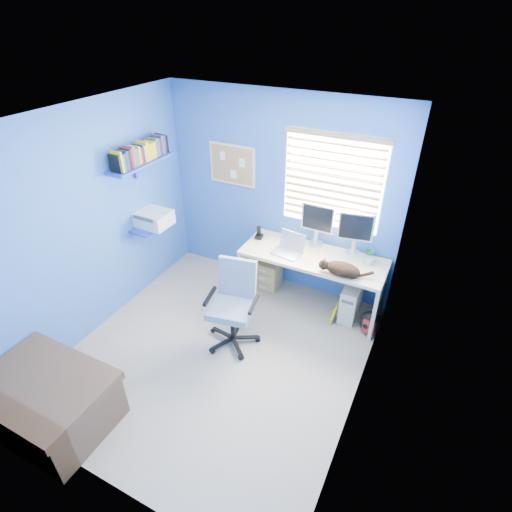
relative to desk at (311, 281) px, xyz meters
The scene contains 23 objects.
floor 1.44m from the desk, 115.83° to the right, with size 3.00×3.20×0.00m, color #9F9380.
ceiling 2.55m from the desk, 115.83° to the right, with size 3.00×3.20×0.00m, color white.
wall_back 1.12m from the desk, 150.41° to the left, with size 3.00×0.01×2.50m, color blue.
wall_front 3.05m from the desk, 102.01° to the right, with size 3.00×0.01×2.50m, color blue.
wall_left 2.61m from the desk, 149.23° to the right, with size 0.01×3.20×2.50m, color blue.
wall_right 1.77m from the desk, 54.58° to the right, with size 0.01×3.20×2.50m, color blue.
desk is the anchor object (origin of this frame).
laptop 0.57m from the desk, 162.22° to the right, with size 0.33×0.26×0.22m, color silver.
monitor_left 0.70m from the desk, 103.82° to the left, with size 0.40×0.12×0.54m, color silver.
monitor_right 0.80m from the desk, 32.03° to the left, with size 0.40×0.12×0.54m, color silver.
phone 0.89m from the desk, behind, with size 0.09×0.11×0.17m, color black.
mug 0.77m from the desk, 21.74° to the left, with size 0.10×0.09×0.10m, color #217238.
cd_spindle 0.75m from the desk, 13.46° to the left, with size 0.13×0.13×0.07m, color silver.
cat 0.64m from the desk, 28.48° to the right, with size 0.39×0.21×0.14m, color black.
tower_pc 0.54m from the desk, ahead, with size 0.19×0.44×0.45m, color beige.
drawer_boxes 0.69m from the desk, 169.66° to the left, with size 0.35×0.28×0.41m, color tan.
yellow_book 0.48m from the desk, 24.33° to the right, with size 0.03×0.17×0.24m, color yellow.
backpack 0.85m from the desk, 12.42° to the right, with size 0.26×0.20×0.31m, color black.
bed_corner 3.05m from the desk, 119.94° to the right, with size 1.09×0.78×0.53m, color #4B3022.
office_chair 1.11m from the desk, 119.83° to the right, with size 0.66×0.66×0.97m.
window_blinds 1.22m from the desk, 82.29° to the left, with size 1.15×0.05×1.10m.
corkboard 1.75m from the desk, 165.50° to the left, with size 0.64×0.02×0.52m.
wall_shelves 2.29m from the desk, 165.56° to the right, with size 0.42×0.90×1.05m.
Camera 1 is at (1.78, -2.61, 3.29)m, focal length 28.00 mm.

